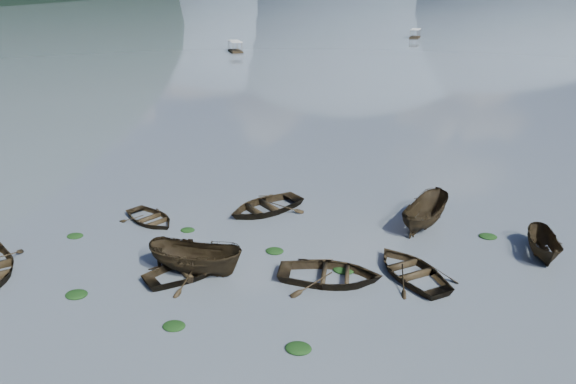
# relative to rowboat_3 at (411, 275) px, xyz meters

# --- Properties ---
(ground_plane) EXTENTS (2400.00, 2400.00, 0.00)m
(ground_plane) POSITION_rel_rowboat_3_xyz_m (-7.02, -7.30, 0.00)
(ground_plane) COLOR #48515A
(rowboat_1) EXTENTS (5.43, 5.47, 0.93)m
(rowboat_1) POSITION_rel_rowboat_3_xyz_m (-10.75, -1.81, 0.00)
(rowboat_1) COLOR black
(rowboat_1) RESTS_ON ground
(rowboat_2) EXTENTS (5.11, 2.37, 1.91)m
(rowboat_2) POSITION_rel_rowboat_3_xyz_m (-10.47, -1.64, 0.00)
(rowboat_2) COLOR black
(rowboat_2) RESTS_ON ground
(rowboat_3) EXTENTS (5.38, 5.70, 0.96)m
(rowboat_3) POSITION_rel_rowboat_3_xyz_m (0.00, 0.00, 0.00)
(rowboat_3) COLOR black
(rowboat_3) RESTS_ON ground
(rowboat_4) EXTENTS (5.17, 3.80, 1.04)m
(rowboat_4) POSITION_rel_rowboat_3_xyz_m (-3.89, -1.16, 0.00)
(rowboat_4) COLOR black
(rowboat_4) RESTS_ON ground
(rowboat_5) EXTENTS (1.63, 3.86, 1.46)m
(rowboat_5) POSITION_rel_rowboat_3_xyz_m (6.86, 3.30, 0.00)
(rowboat_5) COLOR black
(rowboat_5) RESTS_ON ground
(rowboat_6) EXTENTS (4.81, 4.49, 0.81)m
(rowboat_6) POSITION_rel_rowboat_3_xyz_m (-15.18, 3.41, 0.00)
(rowboat_6) COLOR black
(rowboat_6) RESTS_ON ground
(rowboat_7) EXTENTS (6.09, 6.17, 1.05)m
(rowboat_7) POSITION_rel_rowboat_3_xyz_m (-8.74, 6.18, 0.00)
(rowboat_7) COLOR black
(rowboat_7) RESTS_ON ground
(rowboat_8) EXTENTS (3.71, 5.18, 1.88)m
(rowboat_8) POSITION_rel_rowboat_3_xyz_m (0.90, 5.82, 0.00)
(rowboat_8) COLOR black
(rowboat_8) RESTS_ON ground
(weed_clump_0) EXTENTS (1.04, 0.85, 0.23)m
(weed_clump_0) POSITION_rel_rowboat_3_xyz_m (-15.22, -4.55, 0.00)
(weed_clump_0) COLOR black
(weed_clump_0) RESTS_ON ground
(weed_clump_1) EXTENTS (0.98, 0.78, 0.22)m
(weed_clump_1) POSITION_rel_rowboat_3_xyz_m (-9.92, -5.93, 0.00)
(weed_clump_1) COLOR black
(weed_clump_1) RESTS_ON ground
(weed_clump_2) EXTENTS (1.06, 0.85, 0.23)m
(weed_clump_2) POSITION_rel_rowboat_3_xyz_m (-4.58, -6.39, 0.00)
(weed_clump_2) COLOR black
(weed_clump_2) RESTS_ON ground
(weed_clump_3) EXTENTS (0.97, 0.82, 0.22)m
(weed_clump_3) POSITION_rel_rowboat_3_xyz_m (-7.09, 1.11, 0.00)
(weed_clump_3) COLOR black
(weed_clump_3) RESTS_ON ground
(weed_clump_4) EXTENTS (1.09, 0.87, 0.23)m
(weed_clump_4) POSITION_rel_rowboat_3_xyz_m (-3.30, -0.16, 0.00)
(weed_clump_4) COLOR black
(weed_clump_4) RESTS_ON ground
(weed_clump_5) EXTENTS (0.94, 0.76, 0.20)m
(weed_clump_5) POSITION_rel_rowboat_3_xyz_m (-18.56, 0.80, 0.00)
(weed_clump_5) COLOR black
(weed_clump_5) RESTS_ON ground
(weed_clump_6) EXTENTS (0.83, 0.70, 0.17)m
(weed_clump_6) POSITION_rel_rowboat_3_xyz_m (-12.57, 2.67, 0.00)
(weed_clump_6) COLOR black
(weed_clump_6) RESTS_ON ground
(weed_clump_7) EXTENTS (1.00, 0.80, 0.22)m
(weed_clump_7) POSITION_rel_rowboat_3_xyz_m (4.41, 4.93, 0.00)
(weed_clump_7) COLOR black
(weed_clump_7) RESTS_ON ground
(pontoon_left) EXTENTS (4.35, 5.70, 2.02)m
(pontoon_left) POSITION_rel_rowboat_3_xyz_m (-31.80, 80.89, 0.00)
(pontoon_left) COLOR black
(pontoon_left) RESTS_ON ground
(pontoon_centre) EXTENTS (3.07, 5.54, 2.01)m
(pontoon_centre) POSITION_rel_rowboat_3_xyz_m (5.28, 115.66, 0.00)
(pontoon_centre) COLOR black
(pontoon_centre) RESTS_ON ground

